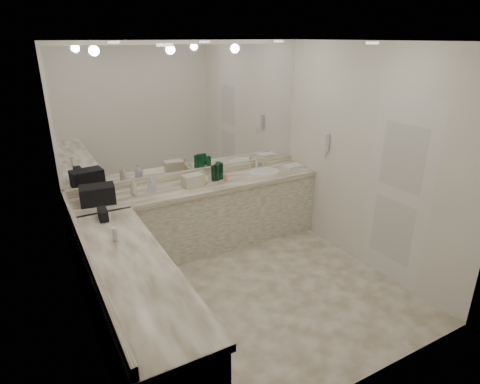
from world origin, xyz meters
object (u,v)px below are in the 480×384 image
cream_cosmetic_case (193,181)px  wall_phone (325,143)px  hand_towel (293,167)px  sink (264,172)px  soap_bottle_a (134,186)px  soap_bottle_c (204,178)px  soap_bottle_b (152,185)px  black_toiletry_bag (97,194)px

cream_cosmetic_case → wall_phone: bearing=-21.2°
wall_phone → cream_cosmetic_case: size_ratio=0.94×
cream_cosmetic_case → hand_towel: (1.52, -0.00, -0.05)m
sink → wall_phone: bearing=-39.6°
soap_bottle_a → hand_towel: bearing=-2.0°
soap_bottle_c → cream_cosmetic_case: bearing=-172.5°
sink → hand_towel: hand_towel is taller
sink → cream_cosmetic_case: 1.08m
soap_bottle_b → soap_bottle_c: size_ratio=1.13×
hand_towel → wall_phone: bearing=-70.9°
soap_bottle_a → soap_bottle_c: bearing=-3.6°
black_toiletry_bag → sink: bearing=0.9°
hand_towel → soap_bottle_b: soap_bottle_b is taller
wall_phone → soap_bottle_c: wall_phone is taller
wall_phone → cream_cosmetic_case: bearing=164.9°
black_toiletry_bag → cream_cosmetic_case: size_ratio=1.45×
hand_towel → soap_bottle_b: bearing=178.3°
black_toiletry_bag → soap_bottle_a: (0.42, 0.06, -0.00)m
hand_towel → soap_bottle_c: soap_bottle_c is taller
sink → black_toiletry_bag: size_ratio=1.19×
cream_cosmetic_case → soap_bottle_c: 0.16m
sink → soap_bottle_a: bearing=179.1°
soap_bottle_c → black_toiletry_bag: bearing=-179.6°
wall_phone → soap_bottle_c: size_ratio=1.49×
soap_bottle_b → sink: bearing=-0.4°
sink → soap_bottle_b: soap_bottle_b is taller
wall_phone → black_toiletry_bag: (-2.81, 0.47, -0.34)m
sink → soap_bottle_b: bearing=179.6°
wall_phone → black_toiletry_bag: size_ratio=0.65×
soap_bottle_c → hand_towel: bearing=-1.0°
soap_bottle_b → wall_phone: bearing=-13.2°
sink → black_toiletry_bag: bearing=-179.1°
sink → soap_bottle_a: (-1.79, 0.03, 0.11)m
hand_towel → soap_bottle_a: size_ratio=1.24×
soap_bottle_a → soap_bottle_b: 0.21m
hand_towel → soap_bottle_a: bearing=178.0°
soap_bottle_b → black_toiletry_bag: bearing=-175.9°
cream_cosmetic_case → black_toiletry_bag: bearing=173.4°
black_toiletry_bag → soap_bottle_c: (1.29, 0.01, -0.03)m
cream_cosmetic_case → soap_bottle_a: size_ratio=1.21×
wall_phone → soap_bottle_a: bearing=167.5°
wall_phone → hand_towel: bearing=109.1°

